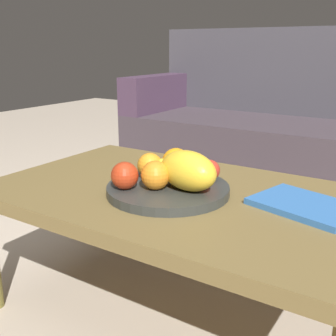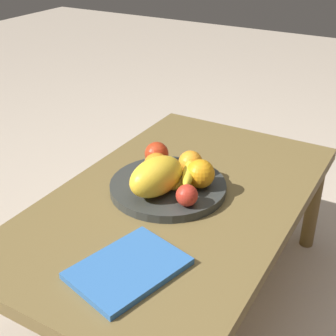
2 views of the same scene
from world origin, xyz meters
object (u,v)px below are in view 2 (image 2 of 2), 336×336
(coffee_table, at_px, (176,209))
(apple_front, at_px, (187,195))
(melon_large_front, at_px, (157,176))
(orange_left, at_px, (200,174))
(banana_bunch, at_px, (189,178))
(apple_left, at_px, (157,154))
(orange_right, at_px, (191,163))
(orange_front, at_px, (157,166))
(magazine, at_px, (128,268))
(fruit_bowl, at_px, (168,187))

(coffee_table, height_order, apple_front, apple_front)
(melon_large_front, distance_m, orange_left, 0.13)
(coffee_table, distance_m, banana_bunch, 0.10)
(melon_large_front, height_order, apple_front, melon_large_front)
(apple_left, bearing_deg, coffee_table, 51.83)
(banana_bunch, bearing_deg, apple_front, 24.51)
(orange_right, bearing_deg, coffee_table, 5.12)
(banana_bunch, bearing_deg, orange_left, 118.44)
(coffee_table, distance_m, orange_front, 0.14)
(orange_front, distance_m, apple_front, 0.17)
(orange_left, relative_size, magazine, 0.33)
(coffee_table, height_order, orange_right, orange_right)
(orange_right, bearing_deg, fruit_bowl, -20.13)
(orange_right, bearing_deg, melon_large_front, -11.77)
(fruit_bowl, xyz_separation_m, orange_front, (-0.01, -0.05, 0.05))
(coffee_table, height_order, fruit_bowl, fruit_bowl)
(orange_left, distance_m, apple_left, 0.18)
(apple_left, distance_m, magazine, 0.47)
(coffee_table, distance_m, orange_left, 0.13)
(melon_large_front, xyz_separation_m, orange_right, (-0.15, 0.03, -0.02))
(apple_left, bearing_deg, melon_large_front, 31.17)
(orange_left, bearing_deg, melon_large_front, -43.82)
(magazine, bearing_deg, melon_large_front, -146.27)
(melon_large_front, height_order, apple_left, melon_large_front)
(banana_bunch, bearing_deg, orange_front, -88.20)
(apple_front, relative_size, magazine, 0.24)
(melon_large_front, relative_size, banana_bunch, 1.07)
(fruit_bowl, distance_m, magazine, 0.37)
(fruit_bowl, relative_size, melon_large_front, 1.91)
(orange_right, height_order, apple_front, orange_right)
(fruit_bowl, distance_m, orange_front, 0.07)
(fruit_bowl, relative_size, apple_front, 5.65)
(orange_left, height_order, magazine, orange_left)
(coffee_table, bearing_deg, banana_bunch, 146.47)
(orange_right, bearing_deg, banana_bunch, 24.24)
(fruit_bowl, relative_size, orange_left, 4.09)
(orange_front, height_order, magazine, orange_front)
(melon_large_front, bearing_deg, orange_left, 136.18)
(coffee_table, relative_size, fruit_bowl, 3.21)
(orange_left, bearing_deg, magazine, 1.41)
(apple_front, distance_m, apple_left, 0.25)
(coffee_table, height_order, apple_left, apple_left)
(orange_left, bearing_deg, orange_right, -132.08)
(orange_right, distance_m, banana_bunch, 0.08)
(melon_large_front, distance_m, apple_left, 0.17)
(apple_left, xyz_separation_m, banana_bunch, (0.07, 0.15, -0.01))
(melon_large_front, xyz_separation_m, banana_bunch, (-0.08, 0.06, -0.03))
(orange_front, bearing_deg, orange_left, 97.85)
(coffee_table, bearing_deg, apple_left, -128.17)
(melon_large_front, height_order, banana_bunch, melon_large_front)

